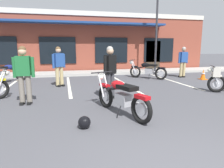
{
  "coord_description": "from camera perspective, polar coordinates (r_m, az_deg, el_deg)",
  "views": [
    {
      "loc": [
        -1.42,
        -1.69,
        1.63
      ],
      "look_at": [
        -0.04,
        4.0,
        0.55
      ],
      "focal_mm": 31.71,
      "sensor_mm": 36.0,
      "label": 1
    }
  ],
  "objects": [
    {
      "name": "person_in_shorts_foreground",
      "position": [
        8.62,
        -15.06,
        5.57
      ],
      "size": [
        0.56,
        0.41,
        1.68
      ],
      "color": "black",
      "rests_on": "ground_plane"
    },
    {
      "name": "painted_stall_lines",
      "position": [
        9.0,
        -4.32,
        -0.0
      ],
      "size": [
        7.64,
        4.8,
        0.01
      ],
      "color": "silver",
      "rests_on": "ground_plane"
    },
    {
      "name": "motorcycle_silver_naked",
      "position": [
        10.7,
        10.14,
        4.02
      ],
      "size": [
        1.66,
        1.65,
        0.98
      ],
      "color": "black",
      "rests_on": "ground_plane"
    },
    {
      "name": "ground_plane",
      "position": [
        5.59,
        1.69,
        -6.51
      ],
      "size": [
        80.0,
        80.0,
        0.0
      ],
      "primitive_type": "plane",
      "color": "#47474C"
    },
    {
      "name": "parking_lot_lamp_post",
      "position": [
        12.54,
        13.08,
        18.87
      ],
      "size": [
        0.24,
        0.76,
        5.53
      ],
      "color": "#2D2D33",
      "rests_on": "ground_plane"
    },
    {
      "name": "helmet_on_pavement",
      "position": [
        4.14,
        -7.97,
        -10.89
      ],
      "size": [
        0.26,
        0.26,
        0.26
      ],
      "color": "black",
      "rests_on": "ground_plane"
    },
    {
      "name": "traffic_cone",
      "position": [
        11.28,
        24.8,
        2.5
      ],
      "size": [
        0.34,
        0.34,
        0.53
      ],
      "color": "orange",
      "rests_on": "ground_plane"
    },
    {
      "name": "motorcycle_foreground_classic",
      "position": [
        4.84,
        2.54,
        -3.51
      ],
      "size": [
        1.05,
        2.02,
        0.98
      ],
      "color": "black",
      "rests_on": "ground_plane"
    },
    {
      "name": "person_near_building",
      "position": [
        6.17,
        -24.08,
        3.23
      ],
      "size": [
        0.61,
        0.3,
        1.68
      ],
      "color": "black",
      "rests_on": "ground_plane"
    },
    {
      "name": "person_by_back_row",
      "position": [
        6.3,
        -0.53,
        4.26
      ],
      "size": [
        0.53,
        0.45,
        1.68
      ],
      "color": "black",
      "rests_on": "ground_plane"
    },
    {
      "name": "motorcycle_black_cruiser",
      "position": [
        10.59,
        -28.06,
        2.89
      ],
      "size": [
        1.77,
        1.51,
        0.98
      ],
      "color": "black",
      "rests_on": "ground_plane"
    },
    {
      "name": "person_in_black_shirt",
      "position": [
        11.58,
        19.81,
        6.48
      ],
      "size": [
        0.61,
        0.3,
        1.68
      ],
      "color": "black",
      "rests_on": "ground_plane"
    },
    {
      "name": "brick_storefront_building",
      "position": [
        16.36,
        -8.81,
        11.55
      ],
      "size": [
        17.63,
        6.86,
        3.95
      ],
      "color": "brown",
      "rests_on": "ground_plane"
    },
    {
      "name": "sidewalk_kerb",
      "position": [
        12.51,
        -7.01,
        3.21
      ],
      "size": [
        22.0,
        1.8,
        0.14
      ],
      "primitive_type": "cube",
      "color": "#A8A59E",
      "rests_on": "ground_plane"
    }
  ]
}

